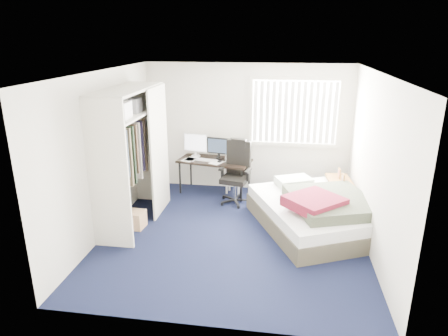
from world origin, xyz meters
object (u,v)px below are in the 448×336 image
Objects in this scene: office_chair at (236,178)px; bed at (315,211)px; nightstand at (340,184)px; desk at (215,158)px.

bed is at bearing -33.31° from office_chair.
office_chair is 1.44× the size of nightstand.
office_chair is at bearing -39.69° from desk.
nightstand is (2.33, -0.45, -0.25)m from desk.
bed is (-0.47, -0.85, -0.18)m from nightstand.
nightstand is at bearing -10.90° from desk.
desk is at bearing 169.10° from nightstand.
nightstand is at bearing -1.96° from office_chair.
nightstand is 0.32× the size of bed.
bed is (1.40, -0.92, -0.16)m from office_chair.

